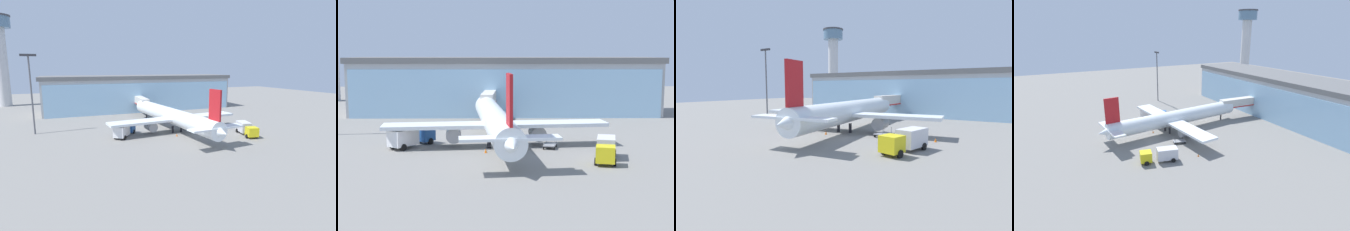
% 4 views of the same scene
% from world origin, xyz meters
% --- Properties ---
extents(ground, '(240.00, 240.00, 0.00)m').
position_xyz_m(ground, '(0.00, 0.00, 0.00)').
color(ground, gray).
extents(terminal_building, '(64.83, 16.46, 12.03)m').
position_xyz_m(terminal_building, '(-0.00, 41.80, 6.02)').
color(terminal_building, '#A6A6A6').
rests_on(terminal_building, ground).
extents(jet_bridge, '(2.89, 12.82, 5.69)m').
position_xyz_m(jet_bridge, '(-3.20, 29.54, 4.32)').
color(jet_bridge, beige).
rests_on(jet_bridge, ground).
extents(airplane, '(31.56, 39.90, 10.91)m').
position_xyz_m(airplane, '(-1.88, 7.31, 3.39)').
color(airplane, white).
rests_on(airplane, ground).
extents(catering_truck, '(6.02, 7.22, 2.65)m').
position_xyz_m(catering_truck, '(-13.75, 6.00, 1.47)').
color(catering_truck, '#2659A5').
rests_on(catering_truck, ground).
extents(fuel_truck, '(3.89, 7.61, 2.65)m').
position_xyz_m(fuel_truck, '(11.68, -2.61, 1.47)').
color(fuel_truck, yellow).
rests_on(fuel_truck, ground).
extents(baggage_cart, '(2.25, 3.11, 1.50)m').
position_xyz_m(baggage_cart, '(5.67, 4.74, 0.50)').
color(baggage_cart, gray).
rests_on(baggage_cart, ground).
extents(safety_cone_nose, '(0.36, 0.36, 0.55)m').
position_xyz_m(safety_cone_nose, '(-3.14, 1.85, 0.28)').
color(safety_cone_nose, orange).
rests_on(safety_cone_nose, ground).
extents(safety_cone_wingtip, '(0.36, 0.36, 0.55)m').
position_xyz_m(safety_cone_wingtip, '(13.45, 5.04, 0.28)').
color(safety_cone_wingtip, orange).
rests_on(safety_cone_wingtip, ground).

